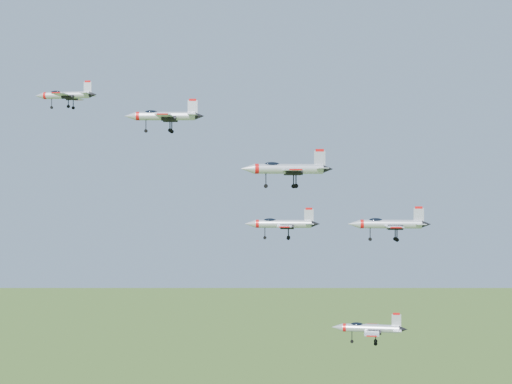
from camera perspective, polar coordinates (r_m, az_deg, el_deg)
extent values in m
cylinder|color=#B5BAC3|center=(128.66, -14.90, 7.50)|extent=(8.32, 3.72, 1.21)
cone|color=#B5BAC3|center=(130.76, -16.93, 7.37)|extent=(1.96, 1.66, 1.21)
cone|color=black|center=(126.80, -12.89, 7.61)|extent=(1.55, 1.38, 1.03)
ellipsoid|color=black|center=(129.56, -15.74, 7.65)|extent=(2.21, 1.46, 0.77)
cube|color=#B5BAC3|center=(126.21, -15.31, 7.54)|extent=(3.29, 4.54, 0.13)
cube|color=#B5BAC3|center=(130.92, -14.36, 7.26)|extent=(3.29, 4.54, 0.13)
cube|color=#B5BAC3|center=(127.35, -13.32, 8.14)|extent=(1.36, 0.54, 1.95)
cube|color=red|center=(127.50, -13.32, 8.60)|extent=(1.01, 0.44, 0.32)
cylinder|color=#B5BAC3|center=(111.64, -7.24, 6.05)|extent=(9.28, 2.81, 1.33)
cone|color=#B5BAC3|center=(112.51, -10.04, 6.00)|extent=(2.03, 1.61, 1.33)
cone|color=black|center=(111.05, -4.51, 6.08)|extent=(1.59, 1.35, 1.13)
ellipsoid|color=black|center=(112.01, -8.39, 6.28)|extent=(2.37, 1.31, 0.84)
cube|color=#B5BAC3|center=(108.77, -7.34, 6.07)|extent=(3.05, 4.81, 0.14)
cube|color=#B5BAC3|center=(114.40, -6.94, 5.77)|extent=(3.05, 4.81, 0.14)
cube|color=#B5BAC3|center=(111.31, -5.09, 6.78)|extent=(1.53, 0.37, 2.14)
cube|color=red|center=(111.45, -5.09, 7.35)|extent=(1.13, 0.32, 0.36)
cylinder|color=#B5BAC3|center=(98.40, 2.63, 1.86)|extent=(9.58, 2.00, 1.37)
cone|color=#B5BAC3|center=(97.80, -0.68, 1.87)|extent=(1.99, 1.50, 1.37)
cone|color=black|center=(99.30, 5.78, 1.84)|extent=(1.55, 1.26, 1.17)
ellipsoid|color=black|center=(98.14, 1.29, 2.17)|extent=(2.38, 1.14, 0.87)
cube|color=#B5BAC3|center=(95.50, 3.00, 1.76)|extent=(2.73, 4.80, 0.15)
cube|color=#B5BAC3|center=(101.36, 2.53, 1.65)|extent=(2.73, 4.80, 0.15)
cube|color=#B5BAC3|center=(99.14, 5.12, 2.67)|extent=(1.59, 0.23, 2.22)
cube|color=red|center=(99.20, 5.12, 3.34)|extent=(1.17, 0.22, 0.37)
cylinder|color=#B5BAC3|center=(115.61, 2.21, -2.56)|extent=(9.11, 3.19, 1.31)
cone|color=#B5BAC3|center=(115.85, -0.48, -2.56)|extent=(2.04, 1.66, 1.31)
cone|color=black|center=(115.63, 4.80, -2.56)|extent=(1.61, 1.38, 1.11)
ellipsoid|color=black|center=(115.66, 1.11, -2.32)|extent=(2.36, 1.39, 0.83)
cube|color=#B5BAC3|center=(112.81, 2.28, -2.75)|extent=(3.20, 4.81, 0.14)
cube|color=#B5BAC3|center=(118.43, 2.33, -2.62)|extent=(3.20, 4.81, 0.14)
cube|color=#B5BAC3|center=(115.55, 4.25, -1.89)|extent=(1.50, 0.44, 2.11)
cube|color=red|center=(115.52, 4.25, -1.34)|extent=(1.11, 0.37, 0.35)
cylinder|color=#B5BAC3|center=(104.22, 10.72, -2.54)|extent=(8.82, 3.22, 1.27)
cone|color=#B5BAC3|center=(103.76, 7.83, -2.55)|extent=(1.99, 1.63, 1.27)
cone|color=black|center=(104.91, 13.47, -2.52)|extent=(1.57, 1.36, 1.08)
ellipsoid|color=black|center=(103.98, 9.54, -2.28)|extent=(2.29, 1.37, 0.80)
cube|color=#B5BAC3|center=(101.55, 11.00, -2.74)|extent=(3.15, 4.68, 0.14)
cube|color=#B5BAC3|center=(106.96, 10.66, -2.61)|extent=(3.15, 4.68, 0.14)
cube|color=#B5BAC3|center=(104.70, 12.89, -1.81)|extent=(1.45, 0.45, 2.04)
cube|color=red|center=(104.67, 12.89, -1.22)|extent=(1.07, 0.38, 0.34)
cylinder|color=#B5BAC3|center=(118.10, 9.16, -10.72)|extent=(8.89, 4.07, 1.29)
cone|color=#B5BAC3|center=(118.27, 6.51, -10.70)|extent=(2.11, 1.79, 1.29)
cone|color=black|center=(118.17, 11.71, -10.71)|extent=(1.67, 1.48, 1.10)
ellipsoid|color=black|center=(118.05, 8.08, -10.48)|extent=(2.37, 1.58, 0.82)
cube|color=#B5BAC3|center=(115.41, 9.24, -11.09)|extent=(3.56, 4.88, 0.14)
cube|color=#B5BAC3|center=(120.88, 9.26, -10.59)|extent=(3.56, 4.88, 0.14)
cube|color=#B5BAC3|center=(117.89, 11.17, -10.07)|extent=(1.45, 0.59, 2.09)
cube|color=red|center=(117.71, 11.17, -9.55)|extent=(1.08, 0.48, 0.35)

